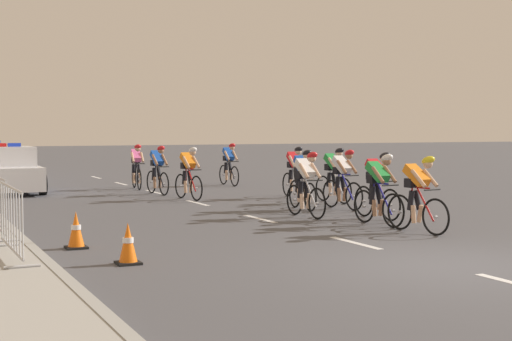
{
  "coord_description": "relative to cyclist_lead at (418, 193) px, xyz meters",
  "views": [
    {
      "loc": [
        -7.34,
        -8.95,
        2.06
      ],
      "look_at": [
        -0.04,
        6.53,
        1.1
      ],
      "focal_mm": 52.66,
      "sensor_mm": 36.0,
      "label": 1
    }
  ],
  "objects": [
    {
      "name": "ground_plane",
      "position": [
        -1.84,
        -3.0,
        -0.79
      ],
      "size": [
        160.0,
        160.0,
        0.0
      ],
      "primitive_type": "plane",
      "color": "#4C4C51"
    },
    {
      "name": "lane_markings_centre",
      "position": [
        -1.84,
        7.41,
        -0.78
      ],
      "size": [
        0.14,
        25.6,
        0.01
      ],
      "color": "white",
      "rests_on": "ground"
    },
    {
      "name": "cyclist_lead",
      "position": [
        0.0,
        0.0,
        0.0
      ],
      "size": [
        0.45,
        1.72,
        1.56
      ],
      "color": "black",
      "rests_on": "ground"
    },
    {
      "name": "cyclist_second",
      "position": [
        -0.05,
        1.28,
        0.0
      ],
      "size": [
        0.43,
        1.72,
        1.56
      ],
      "color": "black",
      "rests_on": "ground"
    },
    {
      "name": "cyclist_third",
      "position": [
        0.58,
        2.25,
        0.0
      ],
      "size": [
        0.43,
        1.72,
        1.56
      ],
      "color": "black",
      "rests_on": "ground"
    },
    {
      "name": "cyclist_fourth",
      "position": [
        -0.73,
        3.22,
        0.0
      ],
      "size": [
        0.43,
        1.72,
        1.56
      ],
      "color": "black",
      "rests_on": "ground"
    },
    {
      "name": "cyclist_fifth",
      "position": [
        0.97,
        4.36,
        0.0
      ],
      "size": [
        0.44,
        1.72,
        1.56
      ],
      "color": "black",
      "rests_on": "ground"
    },
    {
      "name": "cyclist_sixth",
      "position": [
        -0.03,
        4.66,
        0.0
      ],
      "size": [
        0.45,
        1.72,
        1.56
      ],
      "color": "black",
      "rests_on": "ground"
    },
    {
      "name": "cyclist_seventh",
      "position": [
        1.64,
        5.92,
        0.0
      ],
      "size": [
        0.44,
        1.72,
        1.56
      ],
      "color": "black",
      "rests_on": "ground"
    },
    {
      "name": "cyclist_eighth",
      "position": [
        -1.71,
        8.44,
        0.0
      ],
      "size": [
        0.46,
        1.72,
        1.56
      ],
      "color": "black",
      "rests_on": "ground"
    },
    {
      "name": "cyclist_ninth",
      "position": [
        1.33,
        7.63,
        0.0
      ],
      "size": [
        0.43,
        1.72,
        1.56
      ],
      "color": "black",
      "rests_on": "ground"
    },
    {
      "name": "cyclist_tenth",
      "position": [
        -1.99,
        10.47,
        0.0
      ],
      "size": [
        0.45,
        1.72,
        1.56
      ],
      "color": "black",
      "rests_on": "ground"
    },
    {
      "name": "cyclist_eleventh",
      "position": [
        1.47,
        12.9,
        0.0
      ],
      "size": [
        0.42,
        1.72,
        1.56
      ],
      "color": "black",
      "rests_on": "ground"
    },
    {
      "name": "cyclist_twelfth",
      "position": [
        -2.01,
        12.75,
        0.0
      ],
      "size": [
        0.45,
        1.72,
        1.56
      ],
      "color": "black",
      "rests_on": "ground"
    },
    {
      "name": "police_car_nearest",
      "position": [
        -6.16,
        13.18,
        -0.11
      ],
      "size": [
        2.04,
        4.42,
        1.59
      ],
      "color": "silver",
      "rests_on": "ground"
    },
    {
      "name": "crowd_barrier_front",
      "position": [
        -7.72,
        -0.14,
        -0.14
      ],
      "size": [
        0.51,
        2.32,
        1.07
      ],
      "color": "#B7BABF",
      "rests_on": "sidewalk_slab"
    },
    {
      "name": "traffic_cone_near",
      "position": [
        -6.52,
        0.92,
        -0.48
      ],
      "size": [
        0.36,
        0.36,
        0.64
      ],
      "color": "black",
      "rests_on": "ground"
    },
    {
      "name": "traffic_cone_mid",
      "position": [
        -6.12,
        -0.91,
        -0.48
      ],
      "size": [
        0.36,
        0.36,
        0.64
      ],
      "color": "black",
      "rests_on": "ground"
    }
  ]
}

